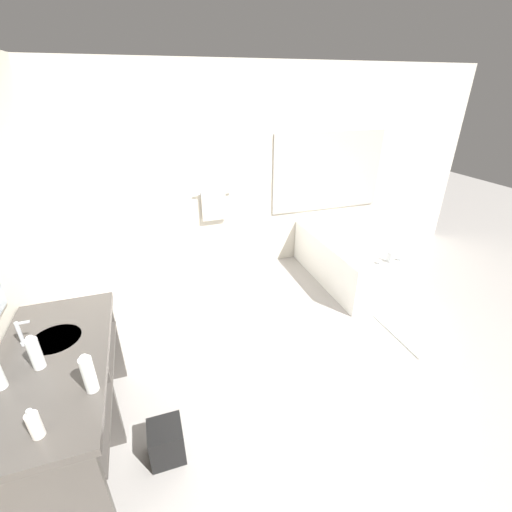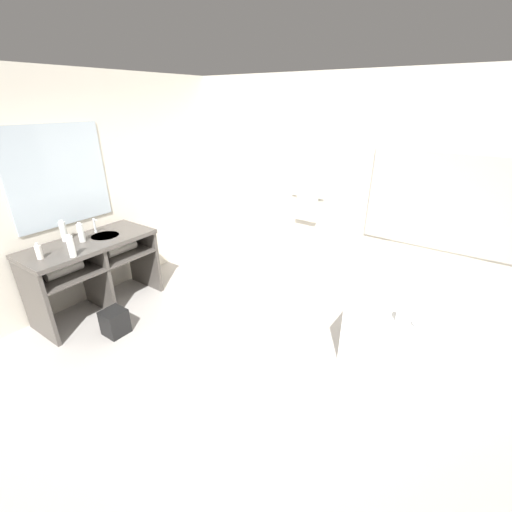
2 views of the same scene
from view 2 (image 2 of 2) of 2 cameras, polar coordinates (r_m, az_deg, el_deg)
ground_plane at (r=3.67m, az=-4.23°, el=-15.79°), size 16.00×16.00×0.00m
wall_back_with_blinds at (r=4.81m, az=12.94°, el=11.70°), size 7.40×0.13×2.70m
wall_left_with_mirror at (r=4.67m, az=-26.96°, el=9.41°), size 0.08×7.40×2.70m
vanity_counter at (r=4.47m, az=-25.38°, el=-0.72°), size 0.67×1.43×0.90m
sink_faucet at (r=4.59m, az=-25.27°, el=4.59°), size 0.09×0.04×0.18m
bathtub at (r=4.07m, az=24.49°, el=-7.99°), size 0.93×1.65×0.72m
water_bottle_1 at (r=3.96m, az=-28.45°, el=1.43°), size 0.07×0.07×0.24m
water_bottle_2 at (r=4.46m, az=-29.43°, el=3.60°), size 0.07×0.07×0.25m
water_bottle_3 at (r=4.35m, az=-27.15°, el=3.49°), size 0.07×0.07×0.23m
soap_dispenser at (r=4.09m, az=-32.47°, el=0.58°), size 0.06×0.06×0.17m
waste_bin at (r=4.13m, az=-22.47°, el=-10.14°), size 0.24×0.24×0.29m
bath_mat at (r=3.28m, az=18.65°, el=-23.23°), size 0.48×0.74×0.02m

